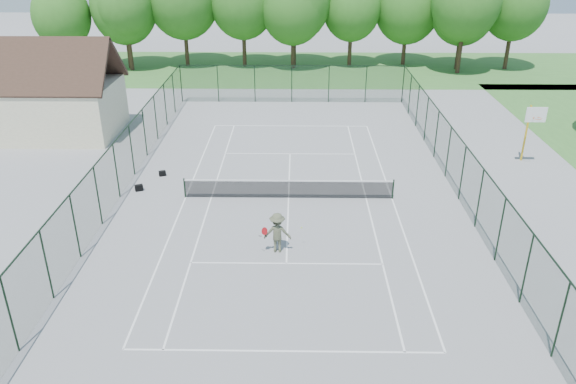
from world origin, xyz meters
name	(u,v)px	position (x,y,z in m)	size (l,w,h in m)	color
ground	(289,198)	(0.00, 0.00, 0.00)	(140.00, 140.00, 0.00)	gray
grass_far	(293,68)	(0.00, 30.00, 0.01)	(80.00, 16.00, 0.01)	#437E36
court_lines	(289,198)	(0.00, 0.00, 0.00)	(11.05, 23.85, 0.01)	white
tennis_net	(289,188)	(0.00, 0.00, 0.58)	(11.08, 0.08, 1.10)	black
fence_enclosure	(289,171)	(0.00, 0.00, 1.56)	(18.05, 36.05, 3.02)	#183521
utility_building	(53,90)	(-16.00, 10.00, 3.12)	(8.60, 6.27, 6.63)	beige
tree_line_far	(293,7)	(0.00, 30.00, 5.99)	(39.40, 6.40, 9.70)	#452E20
basketball_goal	(532,123)	(14.27, 5.05, 2.57)	(1.20, 1.43, 3.65)	gold
sports_bag_a	(139,188)	(-8.17, 0.79, 0.17)	(0.42, 0.25, 0.34)	black
sports_bag_b	(162,173)	(-7.34, 2.82, 0.15)	(0.38, 0.23, 0.30)	black
tennis_player	(277,233)	(-0.42, -5.37, 0.93)	(1.98, 0.90, 1.85)	#51553E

